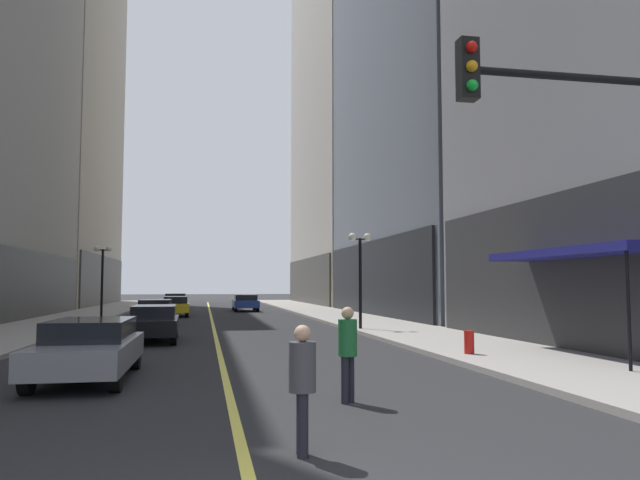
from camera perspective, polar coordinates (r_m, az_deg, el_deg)
ground_plane at (r=39.76m, az=-10.17°, el=-7.19°), size 200.00×200.00×0.00m
sidewalk_left at (r=40.50m, az=-22.01°, el=-6.78°), size 4.50×78.00×0.15m
sidewalk_right at (r=40.70m, az=1.61°, el=-7.07°), size 4.50×78.00×0.15m
lane_centre_stripe at (r=39.76m, az=-10.17°, el=-7.18°), size 0.16×70.00×0.01m
building_left_far at (r=69.60m, az=-25.69°, el=11.67°), size 15.61×26.00×41.47m
building_right_far at (r=69.58m, az=4.46°, el=11.14°), size 13.77×26.00×41.19m
storefront_awning_right at (r=18.60m, az=22.44°, el=-1.15°), size 1.60×6.79×3.12m
car_grey at (r=14.57m, az=-20.80°, el=-9.36°), size 1.88×4.79×1.32m
car_black at (r=23.72m, az=-15.32°, el=-7.40°), size 1.87×4.81×1.32m
car_navy at (r=33.19m, az=-15.21°, el=-6.46°), size 1.78×4.32×1.32m
car_yellow at (r=41.91m, az=-13.39°, el=-6.00°), size 1.86×4.69×1.32m
car_blue at (r=49.02m, az=-7.02°, el=-5.81°), size 1.94×4.44×1.32m
car_silver at (r=55.81m, az=-13.39°, el=-5.53°), size 1.96×4.39×1.32m
pedestrian_with_orange_bag at (r=7.70m, az=-1.66°, el=-12.97°), size 0.37×0.37×1.60m
pedestrian_in_green_parka at (r=11.02m, az=2.61°, el=-9.97°), size 0.48×0.48×1.70m
traffic_light_near_right at (r=10.05m, az=25.13°, el=5.61°), size 3.43×0.35×5.65m
street_lamp_left_far at (r=38.12m, az=-19.74°, el=-2.24°), size 1.06×0.36×4.43m
street_lamp_right_mid at (r=27.38m, az=3.79°, el=-1.79°), size 1.06×0.36×4.43m
fire_hydrant_right at (r=17.92m, az=13.83°, el=-9.53°), size 0.28×0.28×0.80m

